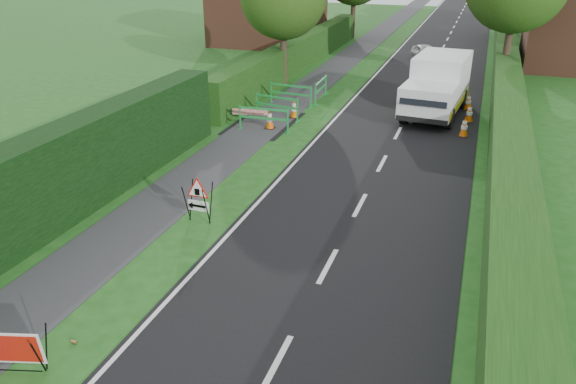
# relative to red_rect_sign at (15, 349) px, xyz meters

# --- Properties ---
(ground) EXTENTS (120.00, 120.00, 0.00)m
(ground) POSITION_rel_red_rect_sign_xyz_m (1.75, 4.15, -0.48)
(ground) COLOR #1B4F16
(ground) RESTS_ON ground
(road_surface) EXTENTS (6.00, 90.00, 0.02)m
(road_surface) POSITION_rel_red_rect_sign_xyz_m (4.25, 39.15, -0.48)
(road_surface) COLOR black
(road_surface) RESTS_ON ground
(footpath) EXTENTS (2.00, 90.00, 0.02)m
(footpath) POSITION_rel_red_rect_sign_xyz_m (-1.25, 39.15, -0.48)
(footpath) COLOR #2D2D30
(footpath) RESTS_ON ground
(hedge_west_near) EXTENTS (1.10, 18.00, 2.50)m
(hedge_west_near) POSITION_rel_red_rect_sign_xyz_m (-3.25, 4.15, -0.48)
(hedge_west_near) COLOR black
(hedge_west_near) RESTS_ON ground
(hedge_west_far) EXTENTS (1.00, 24.00, 1.80)m
(hedge_west_far) POSITION_rel_red_rect_sign_xyz_m (-3.25, 26.15, -0.48)
(hedge_west_far) COLOR #14380F
(hedge_west_far) RESTS_ON ground
(hedge_east) EXTENTS (1.20, 50.00, 1.50)m
(hedge_east) POSITION_rel_red_rect_sign_xyz_m (8.25, 20.15, -0.48)
(hedge_east) COLOR #14380F
(hedge_east) RESTS_ON ground
(house_west) EXTENTS (7.50, 7.40, 7.88)m
(house_west) POSITION_rel_red_rect_sign_xyz_m (-8.25, 34.15, 2.42)
(house_west) COLOR brown
(house_west) RESTS_ON ground
(red_rect_sign) EXTENTS (1.10, 0.84, 0.84)m
(red_rect_sign) POSITION_rel_red_rect_sign_xyz_m (0.00, 0.00, 0.00)
(red_rect_sign) COLOR black
(red_rect_sign) RESTS_ON ground
(triangle_sign) EXTENTS (0.77, 0.77, 1.11)m
(triangle_sign) POSITION_rel_red_rect_sign_xyz_m (0.33, 6.21, 0.29)
(triangle_sign) COLOR black
(triangle_sign) RESTS_ON ground
(works_van) EXTENTS (2.59, 5.56, 2.46)m
(works_van) POSITION_rel_red_rect_sign_xyz_m (5.33, 18.94, 0.82)
(works_van) COLOR silver
(works_van) RESTS_ON ground
(traffic_cone_0) EXTENTS (0.38, 0.38, 0.79)m
(traffic_cone_0) POSITION_rel_red_rect_sign_xyz_m (6.71, 16.10, -0.09)
(traffic_cone_0) COLOR black
(traffic_cone_0) RESTS_ON ground
(traffic_cone_1) EXTENTS (0.38, 0.38, 0.79)m
(traffic_cone_1) POSITION_rel_red_rect_sign_xyz_m (6.81, 18.16, -0.09)
(traffic_cone_1) COLOR black
(traffic_cone_1) RESTS_ON ground
(traffic_cone_2) EXTENTS (0.38, 0.38, 0.79)m
(traffic_cone_2) POSITION_rel_red_rect_sign_xyz_m (6.68, 19.99, -0.09)
(traffic_cone_2) COLOR black
(traffic_cone_2) RESTS_ON ground
(traffic_cone_3) EXTENTS (0.38, 0.38, 0.79)m
(traffic_cone_3) POSITION_rel_red_rect_sign_xyz_m (-0.77, 14.57, -0.09)
(traffic_cone_3) COLOR black
(traffic_cone_3) RESTS_ON ground
(traffic_cone_4) EXTENTS (0.38, 0.38, 0.79)m
(traffic_cone_4) POSITION_rel_red_rect_sign_xyz_m (-0.33, 16.37, -0.09)
(traffic_cone_4) COLOR black
(traffic_cone_4) RESTS_ON ground
(ped_barrier_0) EXTENTS (2.07, 0.44, 1.00)m
(ped_barrier_0) POSITION_rel_red_rect_sign_xyz_m (-0.86, 14.16, 0.15)
(ped_barrier_0) COLOR #188934
(ped_barrier_0) RESTS_ON ground
(ped_barrier_1) EXTENTS (2.09, 0.69, 1.00)m
(ped_barrier_1) POSITION_rel_red_rect_sign_xyz_m (-1.00, 16.01, 0.15)
(ped_barrier_1) COLOR #188934
(ped_barrier_1) RESTS_ON ground
(ped_barrier_2) EXTENTS (2.08, 0.56, 1.00)m
(ped_barrier_2) POSITION_rel_red_rect_sign_xyz_m (-1.10, 18.18, 0.15)
(ped_barrier_2) COLOR #188934
(ped_barrier_2) RESTS_ON ground
(ped_barrier_3) EXTENTS (0.41, 2.07, 1.00)m
(ped_barrier_3) POSITION_rel_red_rect_sign_xyz_m (-0.05, 19.56, 0.15)
(ped_barrier_3) COLOR #188934
(ped_barrier_3) RESTS_ON ground
(redwhite_plank) EXTENTS (1.47, 0.37, 0.25)m
(redwhite_plank) POSITION_rel_red_rect_sign_xyz_m (-1.85, 15.13, -0.48)
(redwhite_plank) COLOR red
(redwhite_plank) RESTS_ON ground
(litter_can) EXTENTS (0.12, 0.07, 0.07)m
(litter_can) POSITION_rel_red_rect_sign_xyz_m (0.43, 0.93, -0.48)
(litter_can) COLOR #BF7F4C
(litter_can) RESTS_ON ground
(hatchback_car) EXTENTS (2.30, 3.38, 1.07)m
(hatchback_car) POSITION_rel_red_rect_sign_xyz_m (3.59, 30.48, 0.05)
(hatchback_car) COLOR silver
(hatchback_car) RESTS_ON ground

